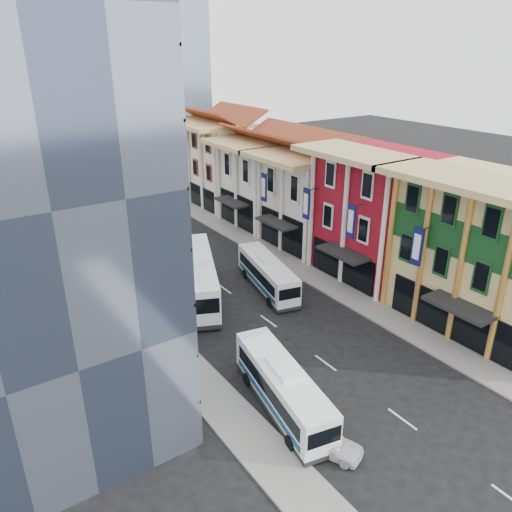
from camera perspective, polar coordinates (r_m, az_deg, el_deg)
ground at (r=32.66m, az=17.77°, el=-18.29°), size 200.00×200.00×0.00m
sidewalk_right at (r=50.79m, az=4.66°, el=-1.25°), size 3.00×90.00×0.15m
sidewalk_left at (r=43.27m, az=-13.36°, el=-6.48°), size 3.00×90.00×0.15m
shophouse_tan at (r=42.32m, az=25.52°, el=0.01°), size 8.00×14.00×12.00m
shophouse_red at (r=48.84m, az=13.65°, el=4.61°), size 8.00×10.00×12.00m
shophouse_cream_near at (r=55.60m, az=6.39°, el=6.31°), size 8.00×9.00×10.00m
shophouse_cream_mid at (r=62.43m, az=1.01°, el=8.33°), size 8.00×9.00×10.00m
shophouse_cream_far at (r=70.90m, az=-3.96°, el=10.51°), size 8.00×12.00×11.00m
bus_left_near at (r=31.67m, az=3.08°, el=-14.74°), size 4.17×10.24×3.20m
bus_left_far at (r=44.42m, az=-6.74°, el=-2.31°), size 7.83×12.78×4.06m
bus_right at (r=45.70m, az=1.31°, el=-2.02°), size 4.41×10.05×3.14m
sedan_left at (r=29.80m, az=8.20°, el=-20.24°), size 3.13×4.29×1.35m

